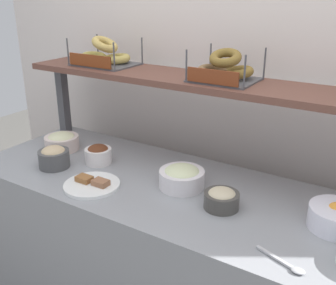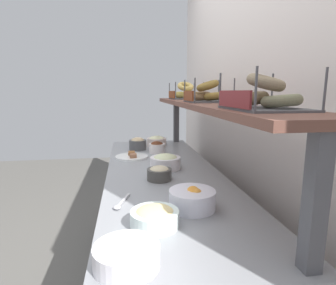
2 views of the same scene
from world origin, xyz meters
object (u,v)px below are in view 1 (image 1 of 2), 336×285
bowl_hummus (54,157)px  bowl_potato_salad (62,141)px  bowl_chocolate_spread (98,154)px  bagel_basket_cinnamon_raisin (225,70)px  bowl_scallion_spread (182,177)px  bagel_basket_sesame (105,56)px  serving_spoon_near_plate (287,264)px  bowl_tuna_salad (222,199)px  serving_plate_white (92,184)px

bowl_hummus → bowl_potato_salad: size_ratio=0.82×
bowl_chocolate_spread → bagel_basket_cinnamon_raisin: bearing=24.6°
bowl_scallion_spread → bagel_basket_sesame: (-0.63, 0.26, 0.43)m
bowl_hummus → serving_spoon_near_plate: bowl_hummus is taller
bowl_hummus → bagel_basket_cinnamon_raisin: 0.91m
bowl_scallion_spread → bowl_tuna_salad: bowl_scallion_spread is taller
bowl_hummus → bagel_basket_sesame: bearing=90.3°
bagel_basket_sesame → bowl_hummus: bearing=-89.7°
bowl_scallion_spread → bagel_basket_sesame: bearing=157.3°
bowl_hummus → serving_plate_white: bearing=-11.3°
bowl_scallion_spread → bowl_potato_salad: size_ratio=1.09×
bowl_scallion_spread → serving_plate_white: bearing=-148.0°
serving_spoon_near_plate → bagel_basket_cinnamon_raisin: bearing=132.2°
serving_spoon_near_plate → bowl_scallion_spread: bearing=152.7°
bowl_scallion_spread → serving_plate_white: (-0.33, -0.21, -0.04)m
bowl_hummus → serving_plate_white: bowl_hummus is taller
bowl_tuna_salad → bowl_potato_salad: bearing=174.4°
bowl_tuna_salad → bagel_basket_cinnamon_raisin: bagel_basket_cinnamon_raisin is taller
bagel_basket_sesame → bagel_basket_cinnamon_raisin: (0.70, -0.01, 0.00)m
bagel_basket_cinnamon_raisin → bowl_chocolate_spread: bearing=-155.4°
bowl_scallion_spread → bowl_chocolate_spread: bowl_scallion_spread is taller
bowl_chocolate_spread → serving_plate_white: bearing=-55.1°
bowl_chocolate_spread → bowl_potato_salad: bearing=174.1°
bagel_basket_sesame → bagel_basket_cinnamon_raisin: bagel_basket_sesame is taller
bowl_potato_salad → serving_spoon_near_plate: (1.31, -0.31, -0.04)m
bowl_scallion_spread → bowl_chocolate_spread: (-0.48, 0.00, -0.00)m
bowl_tuna_salad → bowl_potato_salad: bowl_potato_salad is taller
serving_spoon_near_plate → bagel_basket_cinnamon_raisin: bagel_basket_cinnamon_raisin is taller
bowl_potato_salad → serving_spoon_near_plate: 1.35m
serving_plate_white → serving_spoon_near_plate: bearing=-4.8°
bowl_scallion_spread → bagel_basket_cinnamon_raisin: bearing=75.2°
serving_spoon_near_plate → bagel_basket_sesame: bagel_basket_sesame is taller
bowl_hummus → bagel_basket_sesame: (-0.00, 0.41, 0.43)m
bowl_potato_salad → bowl_hummus: bearing=-53.2°
serving_plate_white → bowl_chocolate_spread: bearing=124.9°
bowl_hummus → serving_plate_white: 0.30m
bowl_tuna_salad → bowl_hummus: size_ratio=0.95×
bowl_hummus → bowl_scallion_spread: bearing=13.4°
bowl_potato_salad → serving_plate_white: size_ratio=0.74×
bowl_potato_salad → serving_plate_white: (0.43, -0.24, -0.04)m
serving_plate_white → bowl_tuna_salad: bearing=14.3°
bagel_basket_cinnamon_raisin → bagel_basket_sesame: bearing=178.8°
bowl_scallion_spread → bowl_tuna_salad: (0.22, -0.07, -0.01)m
bowl_tuna_salad → bagel_basket_sesame: 1.01m
bowl_chocolate_spread → bagel_basket_sesame: 0.53m
bowl_potato_salad → bagel_basket_sesame: 0.51m
bowl_hummus → bowl_chocolate_spread: size_ratio=1.12×
bowl_chocolate_spread → bagel_basket_sesame: size_ratio=0.41×
bagel_basket_sesame → bowl_potato_salad: bearing=-119.4°
bowl_hummus → serving_spoon_near_plate: bearing=-6.4°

